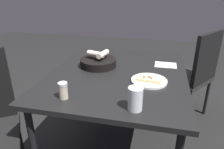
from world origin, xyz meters
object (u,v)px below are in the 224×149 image
Objects in this scene: dining_table at (118,80)px; beer_glass at (135,100)px; chair_near at (193,72)px; pizza_plate at (149,80)px; bread_basket at (98,61)px; pepper_shaker at (63,91)px.

dining_table is 9.44× the size of beer_glass.
dining_table is 0.93m from chair_near.
beer_glass reaches higher than pizza_plate.
chair_near is at bearing -115.47° from pizza_plate.
dining_table is 4.22× the size of bread_basket.
pizza_plate is 0.25× the size of chair_near.
pizza_plate is 2.44× the size of pepper_shaker.
chair_near is (-0.61, -0.69, -0.16)m from dining_table.
beer_glass is (-0.35, 0.53, 0.02)m from bread_basket.
bread_basket reaches higher than pepper_shaker.
chair_near reaches higher than beer_glass.
beer_glass is at bearing 123.18° from bread_basket.
chair_near reaches higher than pizza_plate.
chair_near is (-0.82, -1.12, -0.26)m from pepper_shaker.
bread_basket is 0.29× the size of chair_near.
pepper_shaker is (0.44, 0.31, 0.03)m from pizza_plate.
dining_table is at bearing -68.88° from beer_glass.
chair_near reaches higher than pepper_shaker.
pepper_shaker reaches higher than dining_table.
beer_glass is 0.39m from pepper_shaker.
beer_glass is 1.29× the size of pepper_shaker.
pizza_plate is at bearing 152.50° from dining_table.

